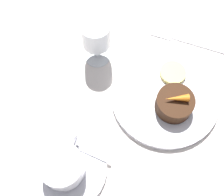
# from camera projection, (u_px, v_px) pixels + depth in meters

# --- Properties ---
(ground_plane) EXTENTS (3.00, 3.00, 0.00)m
(ground_plane) POSITION_uv_depth(u_px,v_px,m) (160.00, 100.00, 0.68)
(ground_plane) COLOR white
(dinner_plate) EXTENTS (0.24, 0.24, 0.01)m
(dinner_plate) POSITION_uv_depth(u_px,v_px,m) (167.00, 97.00, 0.68)
(dinner_plate) COLOR white
(dinner_plate) RESTS_ON ground_plane
(saucer) EXTENTS (0.16, 0.16, 0.01)m
(saucer) POSITION_uv_depth(u_px,v_px,m) (67.00, 170.00, 0.62)
(saucer) COLOR white
(saucer) RESTS_ON ground_plane
(coffee_cup) EXTENTS (0.11, 0.08, 0.06)m
(coffee_cup) POSITION_uv_depth(u_px,v_px,m) (64.00, 167.00, 0.58)
(coffee_cup) COLOR white
(coffee_cup) RESTS_ON saucer
(spoon) EXTENTS (0.02, 0.12, 0.00)m
(spoon) POSITION_uv_depth(u_px,v_px,m) (78.00, 148.00, 0.63)
(spoon) COLOR silver
(spoon) RESTS_ON saucer
(wine_glass) EXTENTS (0.06, 0.06, 0.12)m
(wine_glass) POSITION_uv_depth(u_px,v_px,m) (97.00, 37.00, 0.66)
(wine_glass) COLOR silver
(wine_glass) RESTS_ON ground_plane
(fork) EXTENTS (0.02, 0.18, 0.01)m
(fork) POSITION_uv_depth(u_px,v_px,m) (181.00, 40.00, 0.74)
(fork) COLOR silver
(fork) RESTS_ON ground_plane
(dessert_cake) EXTENTS (0.08, 0.08, 0.04)m
(dessert_cake) POSITION_uv_depth(u_px,v_px,m) (176.00, 104.00, 0.64)
(dessert_cake) COLOR #381E0F
(dessert_cake) RESTS_ON dinner_plate
(carrot_garnish) EXTENTS (0.03, 0.05, 0.02)m
(carrot_garnish) POSITION_uv_depth(u_px,v_px,m) (179.00, 99.00, 0.62)
(carrot_garnish) COLOR orange
(carrot_garnish) RESTS_ON dessert_cake
(pineapple_slice) EXTENTS (0.06, 0.06, 0.01)m
(pineapple_slice) POSITION_uv_depth(u_px,v_px,m) (174.00, 73.00, 0.69)
(pineapple_slice) COLOR #EFE075
(pineapple_slice) RESTS_ON dinner_plate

